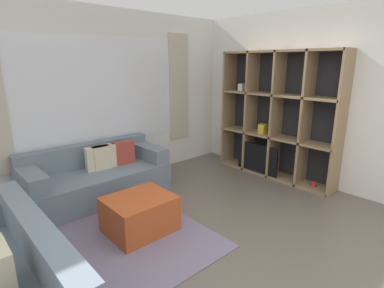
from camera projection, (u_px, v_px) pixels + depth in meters
The scene contains 6 objects.
wall_back at pixel (102, 99), 4.61m from camera, with size 6.06×0.11×2.70m.
wall_right at pixel (285, 96), 5.01m from camera, with size 0.07×4.52×2.70m, color white.
area_rug at pixel (91, 242), 3.26m from camera, with size 2.28×2.29×0.01m, color slate.
shelving_unit at pixel (277, 118), 4.99m from camera, with size 0.37×2.10×2.09m.
couch_main at pixel (98, 178), 4.30m from camera, with size 1.96×0.86×0.75m.
ottoman at pixel (140, 214), 3.44m from camera, with size 0.73×0.62×0.42m.
Camera 1 is at (-2.08, -1.02, 1.89)m, focal length 28.00 mm.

